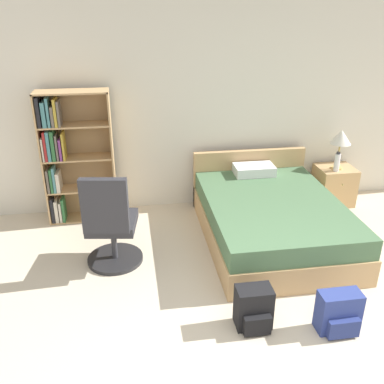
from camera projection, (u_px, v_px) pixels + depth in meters
The scene contains 9 objects.
wall_back at pixel (210, 107), 5.37m from camera, with size 9.00×0.06×2.60m.
bookshelf at pixel (68, 156), 5.08m from camera, with size 0.83×0.30×1.60m.
bed at pixel (270, 217), 4.89m from camera, with size 1.47×2.04×0.76m.
office_chair at pixel (111, 227), 4.28m from camera, with size 0.58×0.64×1.06m.
nightstand at pixel (334, 185), 5.75m from camera, with size 0.47×0.46×0.51m.
table_lamp at pixel (341, 138), 5.45m from camera, with size 0.26×0.26×0.52m.
water_bottle at pixel (337, 162), 5.49m from camera, with size 0.07×0.07×0.26m.
backpack_blue at pixel (339, 313), 3.53m from camera, with size 0.35×0.23×0.36m.
backpack_black at pixel (254, 309), 3.58m from camera, with size 0.30×0.26×0.37m.
Camera 1 is at (-1.03, -2.00, 2.55)m, focal length 40.00 mm.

